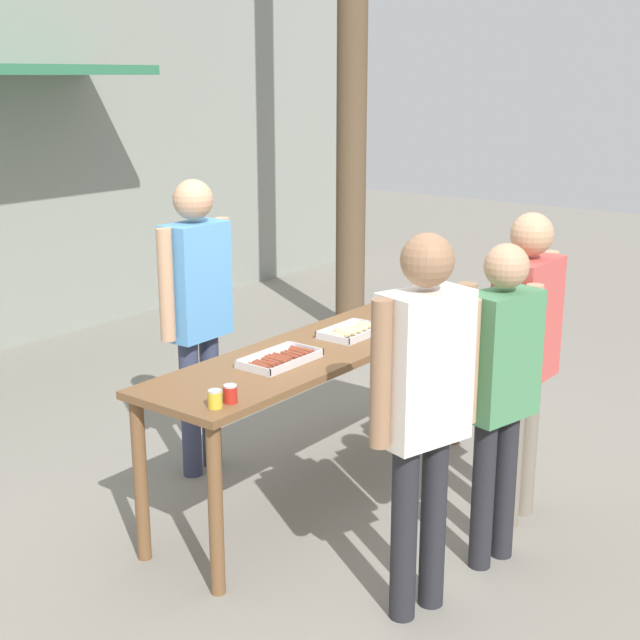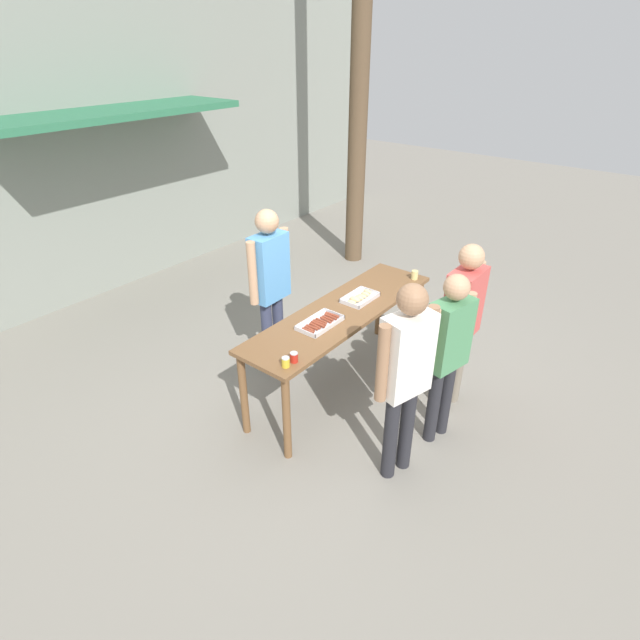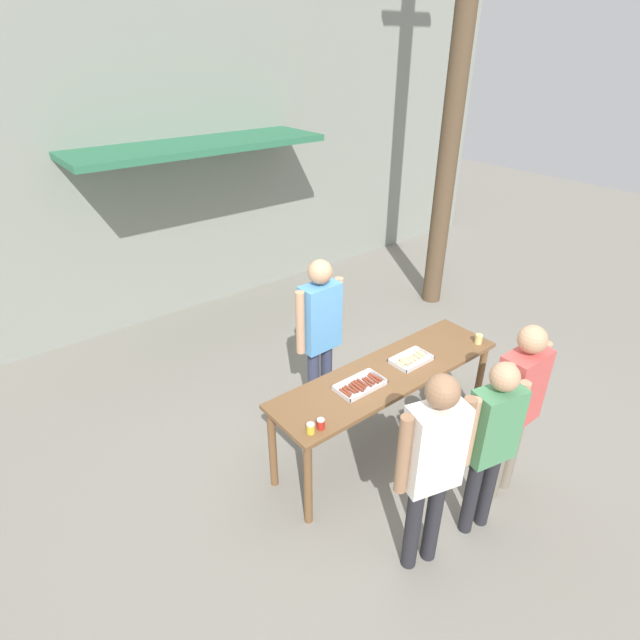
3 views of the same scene
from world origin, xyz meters
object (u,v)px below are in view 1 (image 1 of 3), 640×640
Objects in this scene: condiment_jar_mustard at (215,399)px; food_tray_sausages at (280,360)px; person_server_behind_table at (197,300)px; beer_cup at (447,306)px; person_customer_with_cup at (525,342)px; food_tray_buns at (351,332)px; person_customer_holding_hotdog at (423,393)px; person_customer_waiting_in_line at (500,377)px; condiment_jar_ketchup at (230,394)px.

food_tray_sausages is at bearing 15.89° from condiment_jar_mustard.
beer_cup is at bearing -39.69° from person_server_behind_table.
person_customer_with_cup reaches higher than food_tray_sausages.
food_tray_buns is at bearing -60.83° from person_server_behind_table.
person_customer_holding_hotdog reaches higher than condiment_jar_mustard.
food_tray_sausages is 0.64m from food_tray_buns.
condiment_jar_mustard is at bearing -179.93° from beer_cup.
food_tray_buns is at bearing -94.21° from person_customer_waiting_in_line.
person_customer_waiting_in_line reaches higher than beer_cup.
person_customer_holding_hotdog is 1.03× the size of person_customer_with_cup.
condiment_jar_mustard is 1.00× the size of condiment_jar_ketchup.
food_tray_sausages is at bearing -90.02° from person_customer_holding_hotdog.
condiment_jar_mustard is at bearing -29.28° from person_customer_with_cup.
condiment_jar_mustard is 0.05× the size of person_customer_waiting_in_line.
person_customer_holding_hotdog is (0.39, -0.86, 0.11)m from condiment_jar_mustard.
food_tray_buns is 4.49× the size of condiment_jar_ketchup.
person_customer_waiting_in_line is at bearing -75.39° from food_tray_sausages.
person_customer_with_cup is (1.08, 0.03, -0.04)m from person_customer_holding_hotdog.
condiment_jar_ketchup is 0.05× the size of person_customer_with_cup.
food_tray_sausages is 5.18× the size of condiment_jar_mustard.
person_customer_holding_hotdog is (-1.71, -0.86, 0.10)m from beer_cup.
food_tray_buns is 0.80m from beer_cup.
person_customer_with_cup reaches higher than condiment_jar_ketchup.
person_customer_with_cup is (-0.64, -0.83, 0.06)m from beer_cup.
condiment_jar_ketchup is 0.91m from person_customer_holding_hotdog.
person_server_behind_table reaches higher than food_tray_sausages.
condiment_jar_ketchup is at bearing -161.14° from food_tray_sausages.
person_server_behind_table reaches higher than condiment_jar_ketchup.
person_customer_waiting_in_line is at bearing 12.02° from person_customer_with_cup.
condiment_jar_ketchup is at bearing -33.19° from person_customer_waiting_in_line.
condiment_jar_mustard and condiment_jar_ketchup have the same top height.
beer_cup is at bearing 0.07° from condiment_jar_mustard.
person_server_behind_table is at bearing -88.56° from person_customer_holding_hotdog.
beer_cup is 1.46m from person_customer_waiting_in_line.
person_server_behind_table is at bearing 77.47° from food_tray_sausages.
condiment_jar_mustard is at bearing -49.91° from person_customer_holding_hotdog.
food_tray_buns is (0.64, -0.00, 0.01)m from food_tray_sausages.
person_server_behind_table is at bearing 52.05° from condiment_jar_ketchup.
person_server_behind_table is 1.11× the size of person_customer_waiting_in_line.
person_server_behind_table is (0.17, 0.78, 0.17)m from food_tray_sausages.
person_server_behind_table is 1.03× the size of person_customer_holding_hotdog.
condiment_jar_mustard is at bearing -30.57° from person_customer_waiting_in_line.
person_server_behind_table is 1.90m from person_customer_holding_hotdog.
food_tray_sausages is 0.27× the size of person_customer_waiting_in_line.
food_tray_sausages is 0.26× the size of person_customer_with_cup.
person_customer_with_cup reaches higher than food_tray_buns.
food_tray_sausages is 0.63m from condiment_jar_ketchup.
person_customer_holding_hotdog reaches higher than person_customer_with_cup.
condiment_jar_mustard is 1.35m from person_customer_waiting_in_line.
condiment_jar_ketchup is (-0.60, -0.20, 0.03)m from food_tray_sausages.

